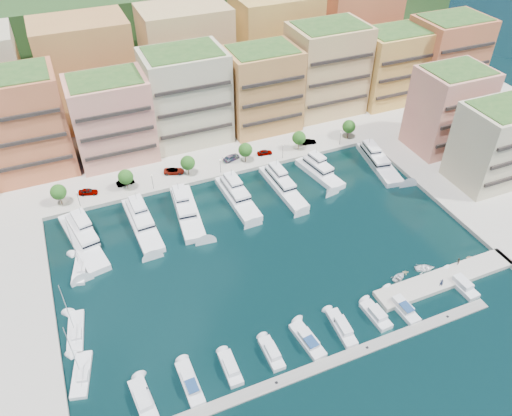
# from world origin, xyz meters

# --- Properties ---
(ground) EXTENTS (400.00, 400.00, 0.00)m
(ground) POSITION_xyz_m (0.00, 0.00, 0.00)
(ground) COLOR black
(ground) RESTS_ON ground
(north_quay) EXTENTS (220.00, 64.00, 2.00)m
(north_quay) POSITION_xyz_m (0.00, 62.00, 0.00)
(north_quay) COLOR #9E998E
(north_quay) RESTS_ON ground
(east_quay) EXTENTS (34.00, 76.00, 2.00)m
(east_quay) POSITION_xyz_m (62.00, -8.00, 0.00)
(east_quay) COLOR #9E998E
(east_quay) RESTS_ON ground
(hillside) EXTENTS (240.00, 40.00, 58.00)m
(hillside) POSITION_xyz_m (0.00, 110.00, 0.00)
(hillside) COLOR #213D19
(hillside) RESTS_ON ground
(south_pontoon) EXTENTS (72.00, 2.20, 0.35)m
(south_pontoon) POSITION_xyz_m (-3.00, -30.00, 0.00)
(south_pontoon) COLOR gray
(south_pontoon) RESTS_ON ground
(finger_pier) EXTENTS (32.00, 5.00, 2.00)m
(finger_pier) POSITION_xyz_m (30.00, -22.00, 0.00)
(finger_pier) COLOR #9E998E
(finger_pier) RESTS_ON ground
(apartment_1) EXTENTS (20.00, 16.50, 26.80)m
(apartment_1) POSITION_xyz_m (-44.00, 51.99, 14.31)
(apartment_1) COLOR #C76742
(apartment_1) RESTS_ON north_quay
(apartment_2) EXTENTS (20.00, 15.50, 22.80)m
(apartment_2) POSITION_xyz_m (-23.00, 49.99, 12.31)
(apartment_2) COLOR tan
(apartment_2) RESTS_ON north_quay
(apartment_3) EXTENTS (22.00, 16.50, 25.80)m
(apartment_3) POSITION_xyz_m (-2.00, 51.99, 13.81)
(apartment_3) COLOR beige
(apartment_3) RESTS_ON north_quay
(apartment_4) EXTENTS (20.00, 15.50, 23.80)m
(apartment_4) POSITION_xyz_m (20.00, 49.99, 12.81)
(apartment_4) COLOR #BC8846
(apartment_4) RESTS_ON north_quay
(apartment_5) EXTENTS (22.00, 16.50, 26.80)m
(apartment_5) POSITION_xyz_m (42.00, 51.99, 14.31)
(apartment_5) COLOR tan
(apartment_5) RESTS_ON north_quay
(apartment_6) EXTENTS (20.00, 15.50, 22.80)m
(apartment_6) POSITION_xyz_m (64.00, 49.99, 12.31)
(apartment_6) COLOR #DEB551
(apartment_6) RESTS_ON north_quay
(apartment_7) EXTENTS (22.00, 16.50, 24.80)m
(apartment_7) POSITION_xyz_m (84.00, 47.99, 13.31)
(apartment_7) COLOR #C76742
(apartment_7) RESTS_ON north_quay
(apartment_east_a) EXTENTS (18.00, 14.50, 22.80)m
(apartment_east_a) POSITION_xyz_m (62.00, 19.99, 12.31)
(apartment_east_a) COLOR tan
(apartment_east_a) RESTS_ON east_quay
(apartment_east_b) EXTENTS (18.00, 14.50, 20.80)m
(apartment_east_b) POSITION_xyz_m (62.00, 1.99, 11.31)
(apartment_east_b) COLOR beige
(apartment_east_b) RESTS_ON east_quay
(backblock_1) EXTENTS (26.00, 18.00, 30.00)m
(backblock_1) POSITION_xyz_m (-25.00, 74.00, 16.00)
(backblock_1) COLOR #BC8846
(backblock_1) RESTS_ON north_quay
(backblock_2) EXTENTS (26.00, 18.00, 30.00)m
(backblock_2) POSITION_xyz_m (5.00, 74.00, 16.00)
(backblock_2) COLOR tan
(backblock_2) RESTS_ON north_quay
(backblock_3) EXTENTS (26.00, 18.00, 30.00)m
(backblock_3) POSITION_xyz_m (35.00, 74.00, 16.00)
(backblock_3) COLOR #DEB551
(backblock_3) RESTS_ON north_quay
(backblock_4) EXTENTS (26.00, 18.00, 30.00)m
(backblock_4) POSITION_xyz_m (65.00, 74.00, 16.00)
(backblock_4) COLOR #C76742
(backblock_4) RESTS_ON north_quay
(tree_0) EXTENTS (3.80, 3.80, 5.65)m
(tree_0) POSITION_xyz_m (-40.00, 33.50, 4.74)
(tree_0) COLOR #473323
(tree_0) RESTS_ON north_quay
(tree_1) EXTENTS (3.80, 3.80, 5.65)m
(tree_1) POSITION_xyz_m (-24.00, 33.50, 4.74)
(tree_1) COLOR #473323
(tree_1) RESTS_ON north_quay
(tree_2) EXTENTS (3.80, 3.80, 5.65)m
(tree_2) POSITION_xyz_m (-8.00, 33.50, 4.74)
(tree_2) COLOR #473323
(tree_2) RESTS_ON north_quay
(tree_3) EXTENTS (3.80, 3.80, 5.65)m
(tree_3) POSITION_xyz_m (8.00, 33.50, 4.74)
(tree_3) COLOR #473323
(tree_3) RESTS_ON north_quay
(tree_4) EXTENTS (3.80, 3.80, 5.65)m
(tree_4) POSITION_xyz_m (24.00, 33.50, 4.74)
(tree_4) COLOR #473323
(tree_4) RESTS_ON north_quay
(tree_5) EXTENTS (3.80, 3.80, 5.65)m
(tree_5) POSITION_xyz_m (40.00, 33.50, 4.74)
(tree_5) COLOR #473323
(tree_5) RESTS_ON north_quay
(lamppost_0) EXTENTS (0.30, 0.30, 4.20)m
(lamppost_0) POSITION_xyz_m (-36.00, 31.20, 3.83)
(lamppost_0) COLOR black
(lamppost_0) RESTS_ON north_quay
(lamppost_1) EXTENTS (0.30, 0.30, 4.20)m
(lamppost_1) POSITION_xyz_m (-18.00, 31.20, 3.83)
(lamppost_1) COLOR black
(lamppost_1) RESTS_ON north_quay
(lamppost_2) EXTENTS (0.30, 0.30, 4.20)m
(lamppost_2) POSITION_xyz_m (0.00, 31.20, 3.83)
(lamppost_2) COLOR black
(lamppost_2) RESTS_ON north_quay
(lamppost_3) EXTENTS (0.30, 0.30, 4.20)m
(lamppost_3) POSITION_xyz_m (18.00, 31.20, 3.83)
(lamppost_3) COLOR black
(lamppost_3) RESTS_ON north_quay
(lamppost_4) EXTENTS (0.30, 0.30, 4.20)m
(lamppost_4) POSITION_xyz_m (36.00, 31.20, 3.83)
(lamppost_4) COLOR black
(lamppost_4) RESTS_ON north_quay
(yacht_0) EXTENTS (8.72, 22.34, 7.30)m
(yacht_0) POSITION_xyz_m (-37.14, 19.00, 1.21)
(yacht_0) COLOR white
(yacht_0) RESTS_ON ground
(yacht_1) EXTENTS (5.76, 20.83, 7.30)m
(yacht_1) POSITION_xyz_m (-23.69, 19.49, 1.09)
(yacht_1) COLOR white
(yacht_1) RESTS_ON ground
(yacht_2) EXTENTS (6.88, 20.78, 7.30)m
(yacht_2) POSITION_xyz_m (-12.86, 19.66, 1.21)
(yacht_2) COLOR white
(yacht_2) RESTS_ON ground
(yacht_3) EXTENTS (5.44, 19.25, 7.30)m
(yacht_3) POSITION_xyz_m (0.27, 20.26, 1.21)
(yacht_3) COLOR white
(yacht_3) RESTS_ON ground
(yacht_4) EXTENTS (5.06, 20.11, 7.30)m
(yacht_4) POSITION_xyz_m (12.45, 19.81, 1.09)
(yacht_4) COLOR white
(yacht_4) RESTS_ON ground
(yacht_5) EXTENTS (7.09, 16.43, 7.30)m
(yacht_5) POSITION_xyz_m (24.05, 21.71, 1.21)
(yacht_5) COLOR white
(yacht_5) RESTS_ON ground
(yacht_6) EXTENTS (8.02, 20.72, 7.30)m
(yacht_6) POSITION_xyz_m (41.21, 19.75, 1.21)
(yacht_6) COLOR white
(yacht_6) RESTS_ON ground
(cruiser_0) EXTENTS (3.55, 8.72, 2.55)m
(cruiser_0) POSITION_xyz_m (-33.45, -24.59, 0.55)
(cruiser_0) COLOR silver
(cruiser_0) RESTS_ON ground
(cruiser_1) EXTENTS (2.82, 9.08, 2.66)m
(cruiser_1) POSITION_xyz_m (-25.50, -24.62, 0.57)
(cruiser_1) COLOR silver
(cruiser_1) RESTS_ON ground
(cruiser_2) EXTENTS (2.54, 7.16, 2.55)m
(cruiser_2) POSITION_xyz_m (-18.21, -24.58, 0.55)
(cruiser_2) COLOR silver
(cruiser_2) RESTS_ON ground
(cruiser_3) EXTENTS (2.35, 7.15, 2.55)m
(cruiser_3) POSITION_xyz_m (-10.41, -24.58, 0.55)
(cruiser_3) COLOR silver
(cruiser_3) RESTS_ON ground
(cruiser_4) EXTENTS (3.62, 8.91, 2.66)m
(cruiser_4) POSITION_xyz_m (-3.24, -24.61, 0.57)
(cruiser_4) COLOR silver
(cruiser_4) RESTS_ON ground
(cruiser_5) EXTENTS (3.01, 8.86, 2.55)m
(cruiser_5) POSITION_xyz_m (3.92, -24.60, 0.55)
(cruiser_5) COLOR silver
(cruiser_5) RESTS_ON ground
(cruiser_6) EXTENTS (3.06, 7.31, 2.55)m
(cruiser_6) POSITION_xyz_m (11.46, -24.58, 0.55)
(cruiser_6) COLOR silver
(cruiser_6) RESTS_ON ground
(cruiser_7) EXTENTS (3.10, 9.22, 2.66)m
(cruiser_7) POSITION_xyz_m (17.13, -24.62, 0.57)
(cruiser_7) COLOR silver
(cruiser_7) RESTS_ON ground
(cruiser_9) EXTENTS (3.00, 8.30, 2.55)m
(cruiser_9) POSITION_xyz_m (31.74, -24.59, 0.55)
(cruiser_9) COLOR silver
(cruiser_9) RESTS_ON ground
(sailboat_0) EXTENTS (4.96, 9.42, 13.20)m
(sailboat_0) POSITION_xyz_m (-42.16, -15.71, 0.31)
(sailboat_0) COLOR white
(sailboat_0) RESTS_ON ground
(sailboat_2) EXTENTS (5.01, 9.82, 13.20)m
(sailboat_2) POSITION_xyz_m (-38.84, 10.35, 0.31)
(sailboat_2) COLOR white
(sailboat_2) RESTS_ON ground
(sailboat_1) EXTENTS (4.35, 10.33, 13.20)m
(sailboat_1) POSITION_xyz_m (-41.93, -6.30, 0.31)
(sailboat_1) COLOR white
(sailboat_1) RESTS_ON ground
(tender_0) EXTENTS (4.16, 3.59, 0.72)m
(tender_0) POSITION_xyz_m (21.52, -17.90, 0.36)
(tender_0) COLOR white
(tender_0) RESTS_ON ground
(tender_3) EXTENTS (1.85, 1.69, 0.84)m
(tender_3) POSITION_xyz_m (38.96, -19.00, 0.42)
(tender_3) COLOR beige
(tender_3) RESTS_ON ground
(tender_2) EXTENTS (4.88, 4.10, 0.86)m
(tender_2) POSITION_xyz_m (28.00, -17.89, 0.43)
(tender_2) COLOR white
(tender_2) RESTS_ON ground
(tender_1) EXTENTS (1.74, 1.64, 0.73)m
(tender_1) POSITION_xyz_m (23.66, -17.14, 0.36)
(tender_1) COLOR beige
(tender_1) RESTS_ON ground
(car_0) EXTENTS (4.98, 3.19, 1.58)m
(car_0) POSITION_xyz_m (-33.44, 35.18, 1.79)
(car_0) COLOR gray
(car_0) RESTS_ON north_quay
(car_1) EXTENTS (4.65, 2.05, 1.48)m
(car_1) POSITION_xyz_m (-24.12, 35.69, 1.74)
(car_1) COLOR gray
(car_1) RESTS_ON north_quay
(car_2) EXTENTS (5.80, 4.06, 1.47)m
(car_2) POSITION_xyz_m (-11.37, 35.72, 1.74)
(car_2) COLOR gray
(car_2) RESTS_ON north_quay
(car_3) EXTENTS (5.58, 3.73, 1.50)m
(car_3) POSITION_xyz_m (4.76, 35.83, 1.75)
(car_3) COLOR gray
(car_3) RESTS_ON north_quay
(car_4) EXTENTS (4.37, 2.26, 1.42)m
(car_4) POSITION_xyz_m (14.20, 34.74, 1.71)
(car_4) COLOR gray
(car_4) RESTS_ON north_quay
(car_5) EXTENTS (4.24, 2.00, 1.34)m
(car_5) POSITION_xyz_m (28.12, 34.94, 1.67)
(car_5) COLOR gray
(car_5) RESTS_ON north_quay
(person_0) EXTENTS (0.81, 0.80, 1.89)m
(person_0) POSITION_xyz_m (27.40, -23.53, 1.94)
(person_0) COLOR #262F4D
(person_0) RESTS_ON finger_pier
(person_1) EXTENTS (1.03, 1.00, 1.68)m
(person_1) POSITION_xyz_m (34.57, -20.00, 1.84)
(person_1) COLOR #46382A
(person_1) RESTS_ON finger_pier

